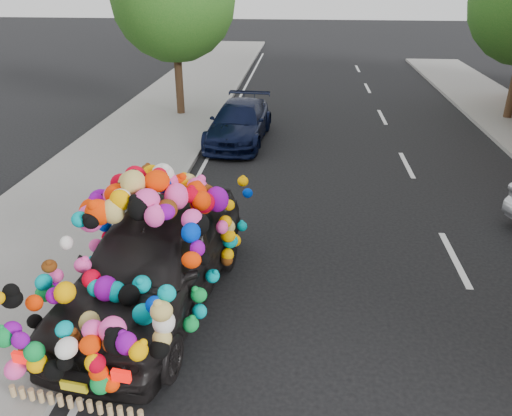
{
  "coord_description": "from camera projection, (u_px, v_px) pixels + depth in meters",
  "views": [
    {
      "loc": [
        0.64,
        -8.32,
        4.89
      ],
      "look_at": [
        -0.13,
        -0.04,
        0.91
      ],
      "focal_mm": 35.0,
      "sensor_mm": 36.0,
      "label": 1
    }
  ],
  "objects": [
    {
      "name": "plush_art_car",
      "position": [
        151.0,
        241.0,
        7.61
      ],
      "size": [
        2.87,
        5.11,
        2.23
      ],
      "rotation": [
        0.0,
        0.0,
        -0.14
      ],
      "color": "black",
      "rests_on": "ground"
    },
    {
      "name": "sidewalk",
      "position": [
        49.0,
        237.0,
        9.97
      ],
      "size": [
        4.0,
        60.0,
        0.12
      ],
      "primitive_type": "cube",
      "color": "gray",
      "rests_on": "ground"
    },
    {
      "name": "lane_markings",
      "position": [
        454.0,
        259.0,
        9.33
      ],
      "size": [
        6.0,
        50.0,
        0.01
      ],
      "primitive_type": null,
      "color": "silver",
      "rests_on": "ground"
    },
    {
      "name": "kerb",
      "position": [
        144.0,
        241.0,
        9.8
      ],
      "size": [
        0.15,
        60.0,
        0.13
      ],
      "primitive_type": "cube",
      "color": "gray",
      "rests_on": "ground"
    },
    {
      "name": "ground",
      "position": [
        263.0,
        250.0,
        9.63
      ],
      "size": [
        100.0,
        100.0,
        0.0
      ],
      "primitive_type": "plane",
      "color": "black",
      "rests_on": "ground"
    },
    {
      "name": "navy_sedan",
      "position": [
        239.0,
        122.0,
        15.53
      ],
      "size": [
        1.93,
        4.2,
        1.19
      ],
      "primitive_type": "imported",
      "rotation": [
        0.0,
        0.0,
        -0.07
      ],
      "color": "black",
      "rests_on": "ground"
    }
  ]
}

